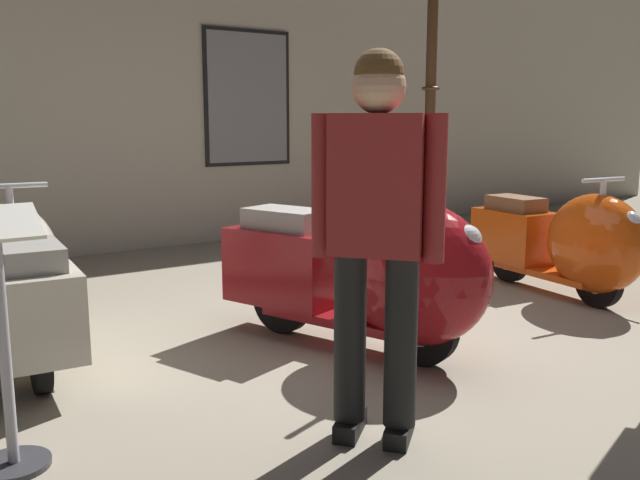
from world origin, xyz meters
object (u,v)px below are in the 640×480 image
at_px(visitor_1, 377,222).
at_px(scooter_0, 21,280).
at_px(scooter_2, 568,243).
at_px(lamppost, 430,95).
at_px(scooter_1, 372,273).
at_px(info_stanchion, 6,364).

bearing_deg(visitor_1, scooter_0, 76.94).
height_order(scooter_2, lamppost, lamppost).
bearing_deg(scooter_1, scooter_2, 74.35).
bearing_deg(info_stanchion, scooter_2, 5.95).
distance_m(scooter_0, scooter_1, 2.02).
xyz_separation_m(scooter_2, visitor_1, (-2.69, -1.02, 0.51)).
xyz_separation_m(lamppost, info_stanchion, (-4.60, -2.60, -1.17)).
relative_size(scooter_0, lamppost, 0.52).
distance_m(lamppost, visitor_1, 4.62).
height_order(scooter_1, lamppost, lamppost).
height_order(scooter_0, scooter_1, scooter_1).
relative_size(scooter_0, info_stanchion, 1.58).
bearing_deg(scooter_1, visitor_1, -57.55).
distance_m(visitor_1, info_stanchion, 1.55).
height_order(visitor_1, info_stanchion, visitor_1).
bearing_deg(lamppost, info_stanchion, -150.54).
bearing_deg(info_stanchion, scooter_0, 77.05).
xyz_separation_m(scooter_1, visitor_1, (-0.67, -0.87, 0.47)).
relative_size(scooter_1, info_stanchion, 1.72).
height_order(lamppost, info_stanchion, lamppost).
height_order(lamppost, visitor_1, lamppost).
distance_m(scooter_0, scooter_2, 3.83).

